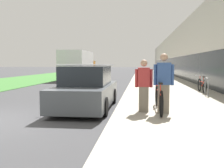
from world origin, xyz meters
TOP-DOWN VIEW (x-y plane):
  - sidewalk_slab at (5.75, 21.00)m, footprint 4.80×70.00m
  - storefront_facade at (13.18, 29.00)m, footprint 10.01×70.00m
  - lawn_strip at (-7.36, 25.00)m, footprint 7.22×70.00m
  - tandem_bicycle at (4.75, 1.48)m, footprint 0.52×2.74m
  - person_rider at (4.86, 1.13)m, footprint 0.61×0.24m
  - person_bystander at (4.28, 1.29)m, footprint 0.55×0.21m
  - bike_rack_hoop at (7.27, 5.61)m, footprint 0.05×0.60m
  - cruiser_bike_nearest at (7.36, 6.93)m, footprint 0.52×1.74m
  - parked_sedan_curbside at (2.24, 2.36)m, footprint 1.88×4.28m
  - moving_truck at (-2.09, 18.30)m, footprint 2.40×7.17m

SIDE VIEW (x-z plane):
  - lawn_strip at x=-7.36m, z-range 0.00..0.03m
  - sidewalk_slab at x=5.75m, z-range 0.00..0.14m
  - cruiser_bike_nearest at x=7.36m, z-range 0.07..0.94m
  - tandem_bicycle at x=4.75m, z-range 0.06..1.01m
  - bike_rack_hoop at x=7.27m, z-range 0.23..1.07m
  - parked_sedan_curbside at x=2.24m, z-range -0.11..1.49m
  - person_bystander at x=4.28m, z-range 0.14..1.75m
  - person_rider at x=4.86m, z-range 0.14..1.93m
  - moving_truck at x=-2.09m, z-range 0.02..2.87m
  - storefront_facade at x=13.18m, z-range -0.01..5.62m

